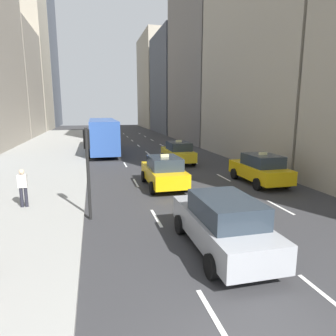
{
  "coord_description": "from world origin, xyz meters",
  "views": [
    {
      "loc": [
        -2.46,
        -3.11,
        4.28
      ],
      "look_at": [
        1.0,
        10.91,
        1.43
      ],
      "focal_mm": 32.0,
      "sensor_mm": 36.0,
      "label": 1
    }
  ],
  "objects_px": {
    "traffic_light_pole": "(87,159)",
    "sedan_black_near": "(222,223)",
    "taxi_lead": "(178,152)",
    "taxi_second": "(164,171)",
    "city_bus": "(103,134)",
    "pedestrian_mid_block": "(23,186)",
    "taxi_third": "(260,169)"
  },
  "relations": [
    {
      "from": "taxi_third",
      "to": "traffic_light_pole",
      "type": "height_order",
      "value": "traffic_light_pole"
    },
    {
      "from": "city_bus",
      "to": "taxi_lead",
      "type": "bearing_deg",
      "value": -54.79
    },
    {
      "from": "taxi_lead",
      "to": "city_bus",
      "type": "height_order",
      "value": "city_bus"
    },
    {
      "from": "sedan_black_near",
      "to": "traffic_light_pole",
      "type": "relative_size",
      "value": 1.31
    },
    {
      "from": "city_bus",
      "to": "traffic_light_pole",
      "type": "height_order",
      "value": "traffic_light_pole"
    },
    {
      "from": "sedan_black_near",
      "to": "city_bus",
      "type": "distance_m",
      "value": 23.06
    },
    {
      "from": "taxi_lead",
      "to": "city_bus",
      "type": "bearing_deg",
      "value": 125.21
    },
    {
      "from": "pedestrian_mid_block",
      "to": "traffic_light_pole",
      "type": "height_order",
      "value": "traffic_light_pole"
    },
    {
      "from": "taxi_lead",
      "to": "taxi_second",
      "type": "distance_m",
      "value": 7.57
    },
    {
      "from": "traffic_light_pole",
      "to": "taxi_third",
      "type": "bearing_deg",
      "value": 20.12
    },
    {
      "from": "pedestrian_mid_block",
      "to": "traffic_light_pole",
      "type": "relative_size",
      "value": 0.46
    },
    {
      "from": "taxi_lead",
      "to": "city_bus",
      "type": "distance_m",
      "value": 9.78
    },
    {
      "from": "taxi_third",
      "to": "traffic_light_pole",
      "type": "bearing_deg",
      "value": -159.88
    },
    {
      "from": "taxi_third",
      "to": "sedan_black_near",
      "type": "bearing_deg",
      "value": -127.53
    },
    {
      "from": "taxi_third",
      "to": "traffic_light_pole",
      "type": "relative_size",
      "value": 1.22
    },
    {
      "from": "taxi_second",
      "to": "traffic_light_pole",
      "type": "distance_m",
      "value": 5.89
    },
    {
      "from": "taxi_lead",
      "to": "taxi_second",
      "type": "bearing_deg",
      "value": -111.71
    },
    {
      "from": "pedestrian_mid_block",
      "to": "traffic_light_pole",
      "type": "bearing_deg",
      "value": -31.88
    },
    {
      "from": "taxi_lead",
      "to": "city_bus",
      "type": "relative_size",
      "value": 0.38
    },
    {
      "from": "traffic_light_pole",
      "to": "taxi_second",
      "type": "bearing_deg",
      "value": 45.99
    },
    {
      "from": "taxi_lead",
      "to": "pedestrian_mid_block",
      "type": "relative_size",
      "value": 2.67
    },
    {
      "from": "traffic_light_pole",
      "to": "sedan_black_near",
      "type": "bearing_deg",
      "value": -43.82
    },
    {
      "from": "taxi_lead",
      "to": "traffic_light_pole",
      "type": "height_order",
      "value": "traffic_light_pole"
    },
    {
      "from": "pedestrian_mid_block",
      "to": "taxi_second",
      "type": "bearing_deg",
      "value": 19.52
    },
    {
      "from": "taxi_third",
      "to": "city_bus",
      "type": "bearing_deg",
      "value": 118.37
    },
    {
      "from": "city_bus",
      "to": "pedestrian_mid_block",
      "type": "distance_m",
      "value": 17.81
    },
    {
      "from": "city_bus",
      "to": "sedan_black_near",
      "type": "bearing_deg",
      "value": -82.99
    },
    {
      "from": "taxi_lead",
      "to": "taxi_second",
      "type": "xyz_separation_m",
      "value": [
        -2.8,
        -7.03,
        0.0
      ]
    },
    {
      "from": "pedestrian_mid_block",
      "to": "city_bus",
      "type": "bearing_deg",
      "value": 77.37
    },
    {
      "from": "taxi_second",
      "to": "taxi_third",
      "type": "xyz_separation_m",
      "value": [
        5.6,
        -0.59,
        0.0
      ]
    },
    {
      "from": "taxi_second",
      "to": "pedestrian_mid_block",
      "type": "xyz_separation_m",
      "value": [
        -6.7,
        -2.38,
        0.19
      ]
    },
    {
      "from": "taxi_lead",
      "to": "pedestrian_mid_block",
      "type": "bearing_deg",
      "value": -135.28
    }
  ]
}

